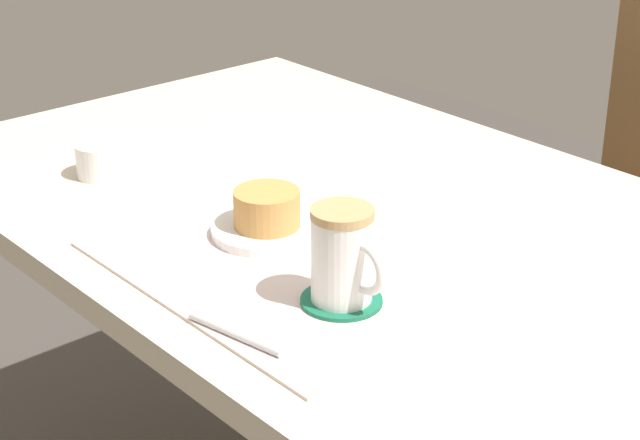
{
  "coord_description": "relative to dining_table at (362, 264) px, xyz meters",
  "views": [
    {
      "loc": [
        0.96,
        -0.91,
        1.34
      ],
      "look_at": [
        0.06,
        -0.13,
        0.8
      ],
      "focal_mm": 60.0,
      "sensor_mm": 36.0,
      "label": 1
    }
  ],
  "objects": [
    {
      "name": "dining_table",
      "position": [
        0.0,
        0.0,
        0.0
      ],
      "size": [
        1.36,
        0.8,
        0.75
      ],
      "color": "beige",
      "rests_on": "ground_plane"
    },
    {
      "name": "teaspoon",
      "position": [
        0.15,
        -0.33,
        0.08
      ],
      "size": [
        0.13,
        0.03,
        0.01
      ],
      "primitive_type": "cylinder",
      "rotation": [
        0.0,
        1.57,
        0.18
      ],
      "color": "silver",
      "rests_on": "placemat"
    },
    {
      "name": "coffee_mug",
      "position": [
        0.17,
        -0.19,
        0.14
      ],
      "size": [
        0.1,
        0.07,
        0.11
      ],
      "color": "white",
      "rests_on": "coffee_coaster"
    },
    {
      "name": "pastry_plate",
      "position": [
        -0.03,
        -0.14,
        0.09
      ],
      "size": [
        0.15,
        0.15,
        0.01
      ],
      "primitive_type": "cylinder",
      "color": "white",
      "rests_on": "placemat"
    },
    {
      "name": "pastry",
      "position": [
        -0.03,
        -0.14,
        0.12
      ],
      "size": [
        0.09,
        0.09,
        0.05
      ],
      "primitive_type": "cylinder",
      "color": "tan",
      "rests_on": "pastry_plate"
    },
    {
      "name": "coffee_coaster",
      "position": [
        0.17,
        -0.19,
        0.08
      ],
      "size": [
        0.09,
        0.09,
        0.0
      ],
      "primitive_type": "cylinder",
      "color": "#196B4C",
      "rests_on": "placemat"
    },
    {
      "name": "placemat",
      "position": [
        0.06,
        -0.17,
        0.08
      ],
      "size": [
        0.47,
        0.36,
        0.0
      ],
      "primitive_type": "cube",
      "color": "silver",
      "rests_on": "dining_table"
    },
    {
      "name": "sugar_bowl",
      "position": [
        -0.36,
        -0.2,
        0.1
      ],
      "size": [
        0.07,
        0.07,
        0.05
      ],
      "primitive_type": "cylinder",
      "color": "white",
      "rests_on": "dining_table"
    }
  ]
}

